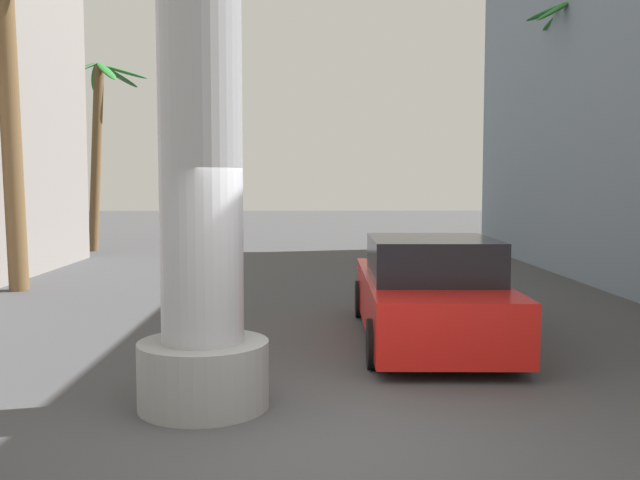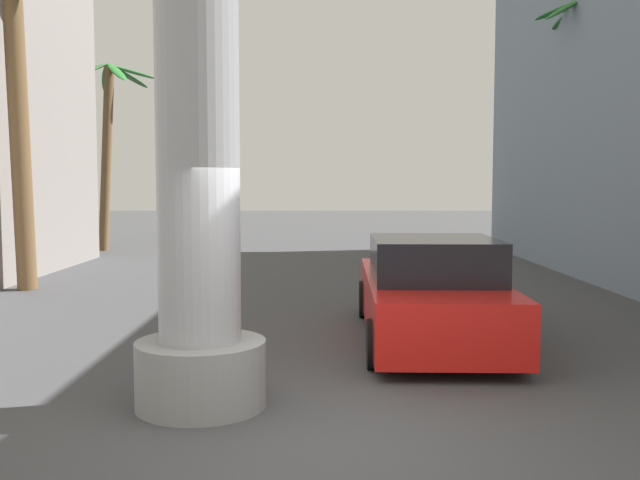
{
  "view_description": "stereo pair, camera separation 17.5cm",
  "coord_description": "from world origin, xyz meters",
  "px_view_note": "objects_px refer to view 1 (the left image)",
  "views": [
    {
      "loc": [
        -0.19,
        -6.27,
        2.34
      ],
      "look_at": [
        0.0,
        3.46,
        1.57
      ],
      "focal_mm": 40.0,
      "sensor_mm": 36.0,
      "label": 1
    },
    {
      "loc": [
        -0.01,
        -6.27,
        2.34
      ],
      "look_at": [
        0.0,
        3.46,
        1.57
      ],
      "focal_mm": 40.0,
      "sensor_mm": 36.0,
      "label": 2
    }
  ],
  "objects_px": {
    "car_lead": "(428,294)",
    "palm_tree_mid_left": "(9,90)",
    "palm_tree_mid_right": "(581,99)",
    "street_lamp": "(626,71)",
    "palm_tree_far_left": "(97,126)"
  },
  "relations": [
    {
      "from": "car_lead",
      "to": "street_lamp",
      "type": "bearing_deg",
      "value": 43.04
    },
    {
      "from": "palm_tree_mid_left",
      "to": "palm_tree_far_left",
      "type": "relative_size",
      "value": 1.13
    },
    {
      "from": "palm_tree_mid_left",
      "to": "palm_tree_far_left",
      "type": "xyz_separation_m",
      "value": [
        -0.82,
        9.29,
        -0.03
      ]
    },
    {
      "from": "street_lamp",
      "to": "car_lead",
      "type": "distance_m",
      "value": 7.85
    },
    {
      "from": "car_lead",
      "to": "palm_tree_mid_left",
      "type": "height_order",
      "value": "palm_tree_mid_left"
    },
    {
      "from": "street_lamp",
      "to": "palm_tree_mid_right",
      "type": "xyz_separation_m",
      "value": [
        0.24,
        3.06,
        -0.22
      ]
    },
    {
      "from": "palm_tree_mid_left",
      "to": "palm_tree_mid_right",
      "type": "bearing_deg",
      "value": 10.91
    },
    {
      "from": "palm_tree_mid_left",
      "to": "palm_tree_far_left",
      "type": "bearing_deg",
      "value": 95.05
    },
    {
      "from": "street_lamp",
      "to": "palm_tree_mid_right",
      "type": "distance_m",
      "value": 3.08
    },
    {
      "from": "car_lead",
      "to": "palm_tree_mid_right",
      "type": "distance_m",
      "value": 9.99
    },
    {
      "from": "street_lamp",
      "to": "car_lead",
      "type": "height_order",
      "value": "street_lamp"
    },
    {
      "from": "car_lead",
      "to": "palm_tree_mid_left",
      "type": "bearing_deg",
      "value": 148.16
    },
    {
      "from": "street_lamp",
      "to": "palm_tree_far_left",
      "type": "height_order",
      "value": "street_lamp"
    },
    {
      "from": "car_lead",
      "to": "palm_tree_mid_left",
      "type": "xyz_separation_m",
      "value": [
        -8.2,
        5.09,
        3.63
      ]
    },
    {
      "from": "car_lead",
      "to": "palm_tree_mid_left",
      "type": "distance_m",
      "value": 10.31
    }
  ]
}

